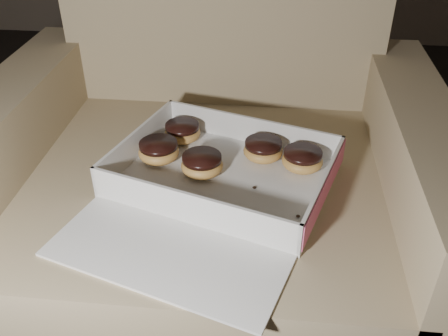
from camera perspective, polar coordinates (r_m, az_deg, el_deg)
The scene contains 10 objects.
armchair at distance 1.08m, azimuth -1.48°, elevation -3.68°, with size 0.89×0.75×0.93m.
bakery_box at distance 0.89m, azimuth -0.85°, elevation -2.16°, with size 0.49×0.53×0.06m.
donut_a at distance 0.97m, azimuth -7.47°, elevation 1.95°, with size 0.08×0.08×0.04m.
donut_b at distance 0.96m, azimuth 4.50°, elevation 2.10°, with size 0.08×0.08×0.04m.
donut_c at distance 1.03m, azimuth -4.77°, elevation 4.15°, with size 0.07×0.07×0.04m.
donut_d at distance 0.94m, azimuth 8.95°, elevation 0.97°, with size 0.08×0.08×0.04m.
donut_e at distance 0.92m, azimuth -2.53°, elevation 0.44°, with size 0.08×0.08×0.04m.
crumb_a at distance 0.85m, azimuth -3.57°, elevation -4.28°, with size 0.01×0.01×0.00m, color black.
crumb_b at distance 0.89m, azimuth 3.48°, elevation -2.24°, with size 0.01×0.01×0.00m, color black.
crumb_c at distance 0.84m, azimuth 8.47°, elevation -5.46°, with size 0.01×0.01×0.00m, color black.
Camera 1 is at (0.40, -0.43, 0.96)m, focal length 40.00 mm.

